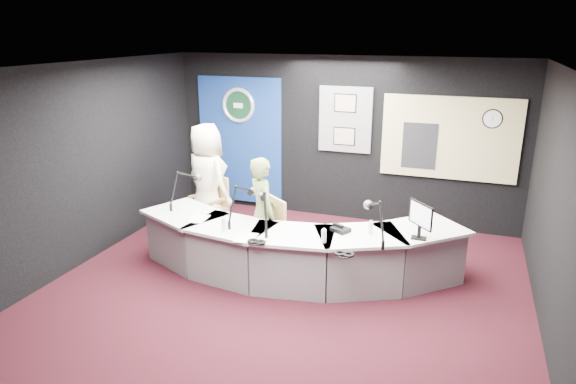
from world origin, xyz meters
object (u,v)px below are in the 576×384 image
(broadcast_desk, at_px, (292,250))
(person_woman, at_px, (263,213))
(person_man, at_px, (207,181))
(armchair_right, at_px, (263,232))
(armchair_left, at_px, (209,205))

(broadcast_desk, distance_m, person_woman, 0.67)
(person_man, bearing_deg, armchair_right, 175.23)
(broadcast_desk, height_order, person_man, person_man)
(armchair_left, xyz_separation_m, person_man, (0.00, 0.00, 0.41))
(armchair_right, bearing_deg, person_woman, 0.00)
(armchair_left, bearing_deg, broadcast_desk, 0.02)
(armchair_left, bearing_deg, armchair_right, -2.95)
(armchair_right, xyz_separation_m, person_man, (-1.25, 0.74, 0.42))
(broadcast_desk, height_order, armchair_left, armchair_left)
(broadcast_desk, xyz_separation_m, armchair_right, (-0.50, 0.18, 0.12))
(armchair_left, relative_size, person_man, 0.55)
(armchair_left, height_order, person_man, person_man)
(broadcast_desk, xyz_separation_m, person_man, (-1.74, 0.92, 0.54))
(broadcast_desk, height_order, armchair_right, armchair_right)
(person_woman, bearing_deg, person_man, 16.23)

